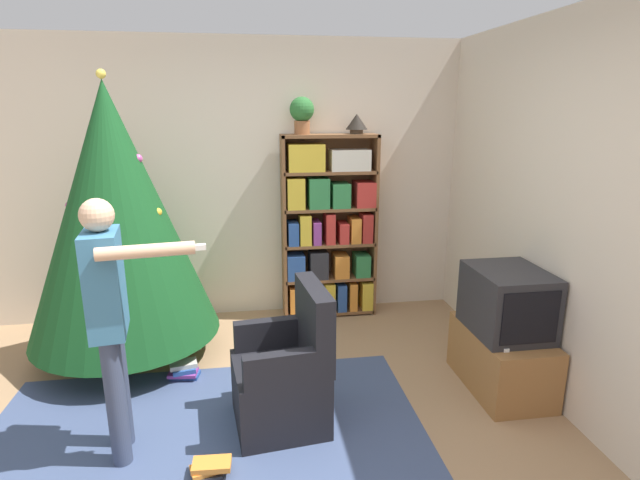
{
  "coord_description": "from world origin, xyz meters",
  "views": [
    {
      "loc": [
        0.0,
        -2.43,
        1.99
      ],
      "look_at": [
        0.53,
        1.03,
        1.05
      ],
      "focal_mm": 28.0,
      "sensor_mm": 36.0,
      "label": 1
    }
  ],
  "objects": [
    {
      "name": "ground_plane",
      "position": [
        0.0,
        0.0,
        0.0
      ],
      "size": [
        14.0,
        14.0,
        0.0
      ],
      "primitive_type": "plane",
      "color": "#9E7A56"
    },
    {
      "name": "wall_back",
      "position": [
        0.0,
        2.33,
        1.3
      ],
      "size": [
        8.0,
        0.1,
        2.6
      ],
      "color": "beige",
      "rests_on": "ground_plane"
    },
    {
      "name": "wall_right",
      "position": [
        2.09,
        0.0,
        1.3
      ],
      "size": [
        0.1,
        8.0,
        2.6
      ],
      "color": "beige",
      "rests_on": "ground_plane"
    },
    {
      "name": "area_rug",
      "position": [
        -0.3,
        0.33,
        0.0
      ],
      "size": [
        2.75,
        1.68,
        0.01
      ],
      "color": "#3D4C70",
      "rests_on": "ground_plane"
    },
    {
      "name": "bookshelf",
      "position": [
        0.77,
        2.12,
        0.88
      ],
      "size": [
        0.89,
        0.27,
        1.74
      ],
      "color": "brown",
      "rests_on": "ground_plane"
    },
    {
      "name": "tv_stand",
      "position": [
        1.78,
        0.59,
        0.22
      ],
      "size": [
        0.47,
        0.8,
        0.44
      ],
      "color": "#996638",
      "rests_on": "ground_plane"
    },
    {
      "name": "television",
      "position": [
        1.78,
        0.59,
        0.67
      ],
      "size": [
        0.48,
        0.59,
        0.46
      ],
      "color": "#28282D",
      "rests_on": "tv_stand"
    },
    {
      "name": "game_remote",
      "position": [
        1.64,
        0.35,
        0.45
      ],
      "size": [
        0.04,
        0.12,
        0.02
      ],
      "color": "white",
      "rests_on": "tv_stand"
    },
    {
      "name": "christmas_tree",
      "position": [
        -0.98,
        1.48,
        1.2
      ],
      "size": [
        1.45,
        1.45,
        2.25
      ],
      "color": "#4C3323",
      "rests_on": "ground_plane"
    },
    {
      "name": "armchair",
      "position": [
        0.21,
        0.41,
        0.32
      ],
      "size": [
        0.63,
        0.62,
        0.92
      ],
      "rotation": [
        0.0,
        0.0,
        -1.46
      ],
      "color": "black",
      "rests_on": "ground_plane"
    },
    {
      "name": "standing_person",
      "position": [
        -0.76,
        0.25,
        0.9
      ],
      "size": [
        0.67,
        0.47,
        1.53
      ],
      "rotation": [
        0.0,
        0.0,
        -1.44
      ],
      "color": "#38425B",
      "rests_on": "ground_plane"
    },
    {
      "name": "potted_plant",
      "position": [
        0.53,
        2.13,
        1.93
      ],
      "size": [
        0.22,
        0.22,
        0.33
      ],
      "color": "#935B38",
      "rests_on": "bookshelf"
    },
    {
      "name": "table_lamp",
      "position": [
        1.03,
        2.13,
        1.85
      ],
      "size": [
        0.2,
        0.2,
        0.18
      ],
      "color": "#473828",
      "rests_on": "bookshelf"
    },
    {
      "name": "book_pile_near_tree",
      "position": [
        -0.51,
        1.06,
        0.06
      ],
      "size": [
        0.24,
        0.18,
        0.13
      ],
      "color": "#284C93",
      "rests_on": "ground_plane"
    },
    {
      "name": "book_pile_by_chair",
      "position": [
        -0.25,
        -0.02,
        0.05
      ],
      "size": [
        0.24,
        0.16,
        0.08
      ],
      "color": "#232328",
      "rests_on": "ground_plane"
    }
  ]
}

